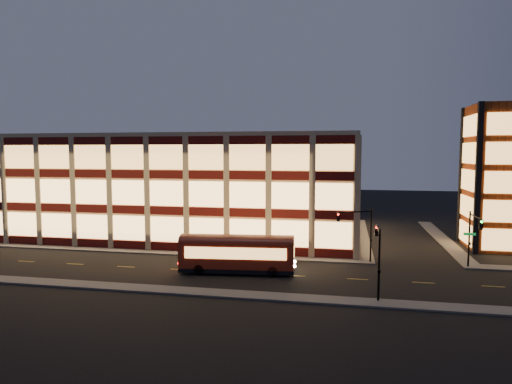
# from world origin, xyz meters

# --- Properties ---
(ground) EXTENTS (200.00, 200.00, 0.00)m
(ground) POSITION_xyz_m (0.00, 0.00, 0.00)
(ground) COLOR black
(ground) RESTS_ON ground
(sidewalk_office_south) EXTENTS (54.00, 2.00, 0.15)m
(sidewalk_office_south) POSITION_xyz_m (-3.00, 1.00, 0.07)
(sidewalk_office_south) COLOR #514F4C
(sidewalk_office_south) RESTS_ON ground
(sidewalk_office_east) EXTENTS (2.00, 30.00, 0.15)m
(sidewalk_office_east) POSITION_xyz_m (23.00, 17.00, 0.07)
(sidewalk_office_east) COLOR #514F4C
(sidewalk_office_east) RESTS_ON ground
(sidewalk_tower_west) EXTENTS (2.00, 30.00, 0.15)m
(sidewalk_tower_west) POSITION_xyz_m (34.00, 17.00, 0.07)
(sidewalk_tower_west) COLOR #514F4C
(sidewalk_tower_west) RESTS_ON ground
(sidewalk_near) EXTENTS (100.00, 2.00, 0.15)m
(sidewalk_near) POSITION_xyz_m (0.00, -13.00, 0.07)
(sidewalk_near) COLOR #514F4C
(sidewalk_near) RESTS_ON ground
(office_building) EXTENTS (50.45, 30.45, 14.50)m
(office_building) POSITION_xyz_m (-2.91, 16.91, 7.25)
(office_building) COLOR tan
(office_building) RESTS_ON ground
(stair_tower) EXTENTS (8.60, 8.60, 18.00)m
(stair_tower) POSITION_xyz_m (39.95, 11.95, 8.99)
(stair_tower) COLOR #8C3814
(stair_tower) RESTS_ON ground
(traffic_signal_far) EXTENTS (3.79, 1.87, 6.00)m
(traffic_signal_far) POSITION_xyz_m (22.21, 0.24, 4.11)
(traffic_signal_far) COLOR black
(traffic_signal_far) RESTS_ON ground
(traffic_signal_right) EXTENTS (1.20, 4.37, 6.00)m
(traffic_signal_right) POSITION_xyz_m (33.50, -0.62, 4.10)
(traffic_signal_right) COLOR black
(traffic_signal_right) RESTS_ON ground
(traffic_signal_near) EXTENTS (0.32, 4.45, 6.00)m
(traffic_signal_near) POSITION_xyz_m (23.50, -11.03, 4.13)
(traffic_signal_near) COLOR black
(traffic_signal_near) RESTS_ON ground
(trolley_bus) EXTENTS (11.65, 3.98, 3.87)m
(trolley_bus) POSITION_xyz_m (10.12, -5.89, 2.14)
(trolley_bus) COLOR maroon
(trolley_bus) RESTS_ON ground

